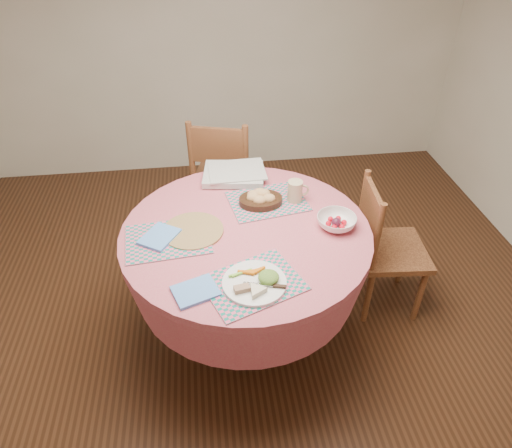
# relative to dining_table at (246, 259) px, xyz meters

# --- Properties ---
(ground) EXTENTS (4.00, 4.00, 0.00)m
(ground) POSITION_rel_dining_table_xyz_m (0.00, 0.00, -0.56)
(ground) COLOR #331C0F
(ground) RESTS_ON ground
(room_envelope) EXTENTS (4.01, 4.01, 2.71)m
(room_envelope) POSITION_rel_dining_table_xyz_m (0.00, 0.00, 1.16)
(room_envelope) COLOR silver
(room_envelope) RESTS_ON ground
(dining_table) EXTENTS (1.24, 1.24, 0.75)m
(dining_table) POSITION_rel_dining_table_xyz_m (0.00, 0.00, 0.00)
(dining_table) COLOR #C65C69
(dining_table) RESTS_ON ground
(chair_right) EXTENTS (0.41, 0.42, 0.85)m
(chair_right) POSITION_rel_dining_table_xyz_m (0.82, 0.14, -0.11)
(chair_right) COLOR brown
(chair_right) RESTS_ON ground
(chair_back) EXTENTS (0.53, 0.52, 0.94)m
(chair_back) POSITION_rel_dining_table_xyz_m (-0.05, 0.96, -0.07)
(chair_back) COLOR brown
(chair_back) RESTS_ON ground
(placemat_front) EXTENTS (0.48, 0.43, 0.01)m
(placemat_front) POSITION_rel_dining_table_xyz_m (-0.01, -0.38, 0.20)
(placemat_front) COLOR #157769
(placemat_front) RESTS_ON dining_table
(placemat_left) EXTENTS (0.43, 0.34, 0.01)m
(placemat_left) POSITION_rel_dining_table_xyz_m (-0.38, -0.03, 0.20)
(placemat_left) COLOR #157769
(placemat_left) RESTS_ON dining_table
(placemat_back) EXTENTS (0.45, 0.36, 0.01)m
(placemat_back) POSITION_rel_dining_table_xyz_m (0.14, 0.23, 0.20)
(placemat_back) COLOR #157769
(placemat_back) RESTS_ON dining_table
(wicker_trivet) EXTENTS (0.30, 0.30, 0.01)m
(wicker_trivet) POSITION_rel_dining_table_xyz_m (-0.26, 0.02, 0.20)
(wicker_trivet) COLOR olive
(wicker_trivet) RESTS_ON dining_table
(napkin_near) EXTENTS (0.22, 0.19, 0.01)m
(napkin_near) POSITION_rel_dining_table_xyz_m (-0.26, -0.40, 0.20)
(napkin_near) COLOR #588FE3
(napkin_near) RESTS_ON dining_table
(napkin_far) EXTENTS (0.22, 0.23, 0.01)m
(napkin_far) POSITION_rel_dining_table_xyz_m (-0.42, -0.02, 0.21)
(napkin_far) COLOR #588FE3
(napkin_far) RESTS_ON placemat_left
(dinner_plate) EXTENTS (0.27, 0.27, 0.05)m
(dinner_plate) POSITION_rel_dining_table_xyz_m (0.00, -0.39, 0.22)
(dinner_plate) COLOR white
(dinner_plate) RESTS_ON placemat_front
(bread_bowl) EXTENTS (0.23, 0.23, 0.08)m
(bread_bowl) POSITION_rel_dining_table_xyz_m (0.10, 0.21, 0.23)
(bread_bowl) COLOR black
(bread_bowl) RESTS_ON placemat_back
(latte_mug) EXTENTS (0.12, 0.08, 0.11)m
(latte_mug) POSITION_rel_dining_table_xyz_m (0.29, 0.22, 0.26)
(latte_mug) COLOR #C4B086
(latte_mug) RESTS_ON placemat_back
(fruit_bowl) EXTENTS (0.22, 0.22, 0.06)m
(fruit_bowl) POSITION_rel_dining_table_xyz_m (0.45, -0.03, 0.22)
(fruit_bowl) COLOR white
(fruit_bowl) RESTS_ON dining_table
(newspaper_stack) EXTENTS (0.37, 0.31, 0.04)m
(newspaper_stack) POSITION_rel_dining_table_xyz_m (-0.01, 0.50, 0.22)
(newspaper_stack) COLOR silver
(newspaper_stack) RESTS_ON dining_table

